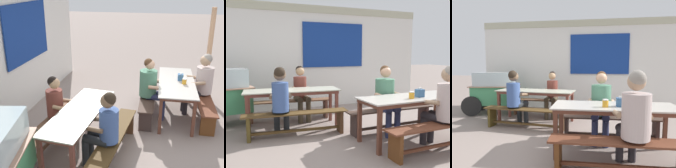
% 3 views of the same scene
% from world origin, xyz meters
% --- Properties ---
extents(ground_plane, '(40.00, 40.00, 0.00)m').
position_xyz_m(ground_plane, '(0.00, 0.00, 0.00)').
color(ground_plane, gray).
extents(backdrop_wall, '(6.47, 0.23, 2.76)m').
position_xyz_m(backdrop_wall, '(0.01, 2.77, 1.45)').
color(backdrop_wall, silver).
rests_on(backdrop_wall, ground_plane).
extents(dining_table_far, '(1.92, 0.79, 0.77)m').
position_xyz_m(dining_table_far, '(-1.01, 1.10, 0.69)').
color(dining_table_far, '#B7B7A0').
rests_on(dining_table_far, ground_plane).
extents(dining_table_near, '(1.89, 0.76, 0.77)m').
position_xyz_m(dining_table_near, '(0.71, -0.45, 0.70)').
color(dining_table_near, '#B5AEA4').
rests_on(dining_table_near, ground_plane).
extents(bench_far_back, '(1.91, 0.49, 0.44)m').
position_xyz_m(bench_far_back, '(-0.96, 1.67, 0.30)').
color(bench_far_back, brown).
rests_on(bench_far_back, ground_plane).
extents(bench_far_front, '(1.91, 0.49, 0.44)m').
position_xyz_m(bench_far_front, '(-1.07, 0.52, 0.30)').
color(bench_far_front, '#4F381B').
rests_on(bench_far_front, ground_plane).
extents(bench_near_back, '(1.85, 0.33, 0.44)m').
position_xyz_m(bench_near_back, '(0.70, 0.13, 0.30)').
color(bench_near_back, '#412F26').
rests_on(bench_near_back, ground_plane).
extents(bench_near_front, '(1.79, 0.36, 0.44)m').
position_xyz_m(bench_near_front, '(0.72, -1.03, 0.30)').
color(bench_near_front, brown).
rests_on(bench_near_front, ground_plane).
extents(person_near_front, '(0.50, 0.61, 1.33)m').
position_xyz_m(person_near_front, '(0.91, -0.96, 0.75)').
color(person_near_front, '#262328').
rests_on(person_near_front, ground_plane).
extents(person_right_near_table, '(0.48, 0.55, 1.27)m').
position_xyz_m(person_right_near_table, '(0.52, 0.07, 0.72)').
color(person_right_near_table, navy).
rests_on(person_right_near_table, ground_plane).
extents(person_left_back_turned, '(0.45, 0.57, 1.27)m').
position_xyz_m(person_left_back_turned, '(-1.33, 0.63, 0.72)').
color(person_left_back_turned, '#24272B').
rests_on(person_left_back_turned, ground_plane).
extents(person_center_facing, '(0.40, 0.53, 1.22)m').
position_xyz_m(person_center_facing, '(-0.72, 1.57, 0.68)').
color(person_center_facing, '#423929').
rests_on(person_center_facing, ground_plane).
extents(tissue_box, '(0.12, 0.11, 0.15)m').
position_xyz_m(tissue_box, '(0.79, -0.53, 0.84)').
color(tissue_box, '#345D8E').
rests_on(tissue_box, dining_table_near).
extents(condiment_jar, '(0.09, 0.09, 0.12)m').
position_xyz_m(condiment_jar, '(0.57, -0.60, 0.83)').
color(condiment_jar, gold).
rests_on(condiment_jar, dining_table_near).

